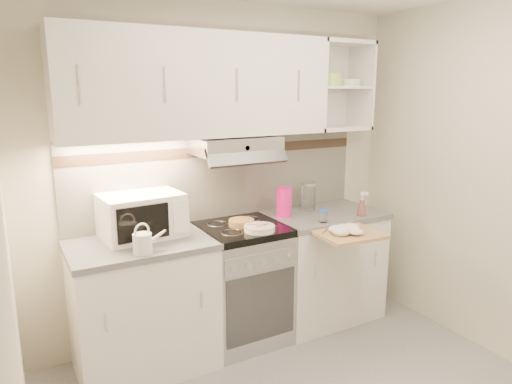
% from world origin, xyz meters
% --- Properties ---
extents(room_shell, '(3.04, 2.84, 2.52)m').
position_xyz_m(room_shell, '(0.00, 0.37, 1.63)').
color(room_shell, beige).
rests_on(room_shell, ground).
extents(base_cabinet_left, '(0.90, 0.60, 0.86)m').
position_xyz_m(base_cabinet_left, '(-0.75, 1.10, 0.43)').
color(base_cabinet_left, white).
rests_on(base_cabinet_left, ground).
extents(worktop_left, '(0.92, 0.62, 0.04)m').
position_xyz_m(worktop_left, '(-0.75, 1.10, 0.88)').
color(worktop_left, slate).
rests_on(worktop_left, base_cabinet_left).
extents(base_cabinet_right, '(0.90, 0.60, 0.86)m').
position_xyz_m(base_cabinet_right, '(0.75, 1.10, 0.43)').
color(base_cabinet_right, white).
rests_on(base_cabinet_right, ground).
extents(worktop_right, '(0.92, 0.62, 0.04)m').
position_xyz_m(worktop_right, '(0.75, 1.10, 0.88)').
color(worktop_right, slate).
rests_on(worktop_right, base_cabinet_right).
extents(electric_range, '(0.60, 0.60, 0.90)m').
position_xyz_m(electric_range, '(0.00, 1.10, 0.45)').
color(electric_range, '#B7B7BC').
rests_on(electric_range, ground).
extents(microwave, '(0.55, 0.43, 0.29)m').
position_xyz_m(microwave, '(-0.70, 1.22, 1.05)').
color(microwave, white).
rests_on(microwave, worktop_left).
extents(watering_can, '(0.22, 0.11, 0.19)m').
position_xyz_m(watering_can, '(-0.78, 0.88, 0.97)').
color(watering_can, white).
rests_on(watering_can, worktop_left).
extents(plate_stack, '(0.22, 0.22, 0.05)m').
position_xyz_m(plate_stack, '(0.05, 0.92, 0.92)').
color(plate_stack, white).
rests_on(plate_stack, electric_range).
extents(bread_loaf, '(0.19, 0.19, 0.05)m').
position_xyz_m(bread_loaf, '(-0.00, 1.10, 0.92)').
color(bread_loaf, '#B3764B').
rests_on(bread_loaf, electric_range).
extents(pink_pitcher, '(0.12, 0.12, 0.23)m').
position_xyz_m(pink_pitcher, '(0.40, 1.16, 1.02)').
color(pink_pitcher, '#FB148A').
rests_on(pink_pitcher, worktop_right).
extents(glass_jar, '(0.12, 0.12, 0.23)m').
position_xyz_m(glass_jar, '(0.68, 1.22, 1.02)').
color(glass_jar, white).
rests_on(glass_jar, worktop_right).
extents(spice_jar, '(0.07, 0.07, 0.10)m').
position_xyz_m(spice_jar, '(0.57, 0.88, 0.95)').
color(spice_jar, silver).
rests_on(spice_jar, worktop_right).
extents(spray_bottle, '(0.08, 0.08, 0.21)m').
position_xyz_m(spray_bottle, '(0.96, 0.88, 0.98)').
color(spray_bottle, '#DB7C7D').
rests_on(spray_bottle, worktop_right).
extents(cutting_board, '(0.47, 0.43, 0.02)m').
position_xyz_m(cutting_board, '(0.61, 0.64, 0.87)').
color(cutting_board, tan).
rests_on(cutting_board, base_cabinet_right).
extents(dish_towel, '(0.25, 0.21, 0.06)m').
position_xyz_m(dish_towel, '(0.59, 0.61, 0.92)').
color(dish_towel, white).
rests_on(dish_towel, cutting_board).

